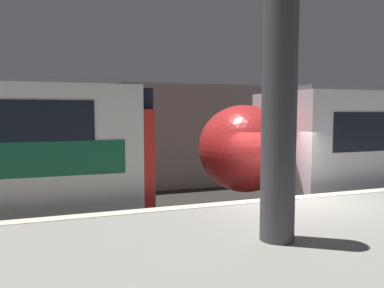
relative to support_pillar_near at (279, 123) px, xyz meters
The scene contains 4 objects.
ground_plane 4.08m from the support_pillar_near, 52.95° to the left, with size 120.00×120.00×0.00m, color #282623.
platform 2.89m from the support_pillar_near, ahead, with size 40.00×4.15×1.15m.
station_rear_barrier 9.34m from the support_pillar_near, 79.02° to the left, with size 50.00×0.15×4.10m.
support_pillar_near is the anchor object (origin of this frame).
Camera 1 is at (-4.68, -6.95, 2.98)m, focal length 35.00 mm.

